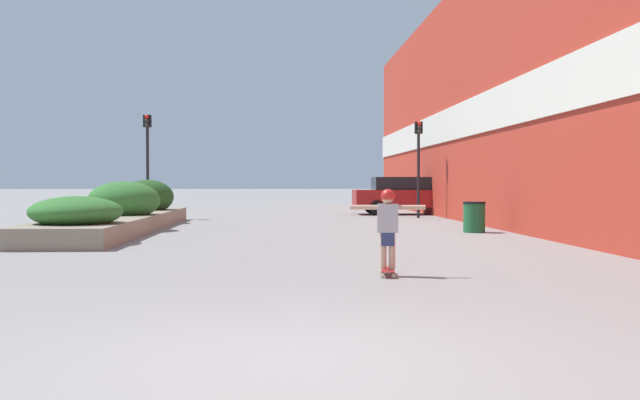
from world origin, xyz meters
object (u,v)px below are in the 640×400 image
at_px(trash_bin, 474,217).
at_px(car_center_left, 405,195).
at_px(skateboard, 388,271).
at_px(traffic_light_right, 419,153).
at_px(traffic_light_left, 147,149).
at_px(car_leftmost, 552,195).
at_px(skateboarder, 388,221).

bearing_deg(trash_bin, car_center_left, 89.82).
distance_m(skateboard, traffic_light_right, 17.07).
distance_m(trash_bin, traffic_light_right, 8.06).
relative_size(car_center_left, traffic_light_left, 1.14).
bearing_deg(car_leftmost, skateboarder, 154.17).
xyz_separation_m(skateboard, trash_bin, (3.63, 8.71, 0.34)).
xyz_separation_m(trash_bin, traffic_light_right, (0.00, 7.80, 2.05)).
distance_m(trash_bin, car_center_left, 10.91).
bearing_deg(skateboarder, traffic_light_left, 117.61).
distance_m(skateboard, car_center_left, 19.96).
bearing_deg(trash_bin, traffic_light_left, 142.00).
bearing_deg(skateboard, car_center_left, 85.73).
xyz_separation_m(car_leftmost, car_center_left, (-8.15, -4.79, 0.09)).
relative_size(trash_bin, car_leftmost, 0.19).
bearing_deg(car_center_left, traffic_light_left, -73.45).
distance_m(skateboard, skateboarder, 0.72).
bearing_deg(traffic_light_left, car_center_left, 16.55).
relative_size(skateboarder, car_center_left, 0.26).
height_order(skateboarder, traffic_light_left, traffic_light_left).
xyz_separation_m(car_center_left, traffic_light_right, (-0.03, -3.10, 1.65)).
distance_m(skateboarder, traffic_light_left, 17.90).
bearing_deg(car_center_left, skateboard, -10.58).
relative_size(skateboard, skateboarder, 0.59).
relative_size(skateboard, traffic_light_left, 0.18).
distance_m(car_leftmost, traffic_light_right, 11.50).
height_order(skateboarder, car_leftmost, car_leftmost).
distance_m(car_center_left, traffic_light_right, 3.51).
height_order(skateboard, car_center_left, car_center_left).
relative_size(skateboarder, car_leftmost, 0.27).
bearing_deg(car_center_left, trash_bin, -0.18).
bearing_deg(car_center_left, traffic_light_right, -0.55).
height_order(skateboard, trash_bin, trash_bin).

